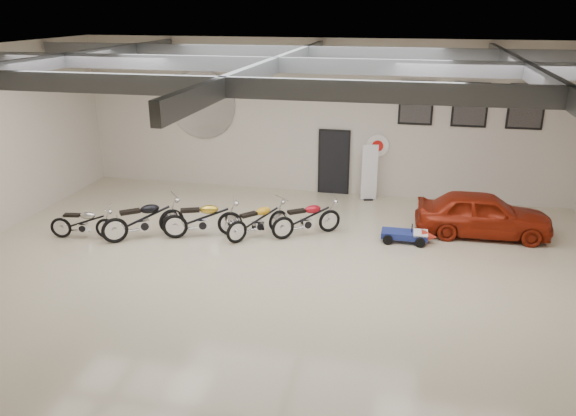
% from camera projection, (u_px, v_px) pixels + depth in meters
% --- Properties ---
extents(floor, '(16.00, 12.00, 0.01)m').
position_uv_depth(floor, '(277.00, 268.00, 13.48)').
color(floor, '#B5AD8B').
rests_on(floor, ground).
extents(ceiling, '(16.00, 12.00, 0.01)m').
position_uv_depth(ceiling, '(276.00, 53.00, 11.78)').
color(ceiling, slate).
rests_on(ceiling, back_wall).
extents(back_wall, '(16.00, 0.02, 5.00)m').
position_uv_depth(back_wall, '(320.00, 118.00, 18.14)').
color(back_wall, beige).
rests_on(back_wall, floor).
extents(ceiling_beams, '(15.80, 11.80, 0.32)m').
position_uv_depth(ceiling_beams, '(276.00, 65.00, 11.87)').
color(ceiling_beams, slate).
rests_on(ceiling_beams, ceiling).
extents(door, '(0.92, 0.08, 2.10)m').
position_uv_depth(door, '(334.00, 163.00, 18.49)').
color(door, black).
rests_on(door, back_wall).
extents(logo_plaque, '(2.30, 0.06, 1.16)m').
position_uv_depth(logo_plaque, '(202.00, 105.00, 18.81)').
color(logo_plaque, silver).
rests_on(logo_plaque, back_wall).
extents(poster_left, '(1.05, 0.08, 1.35)m').
position_uv_depth(poster_left, '(416.00, 103.00, 17.29)').
color(poster_left, black).
rests_on(poster_left, back_wall).
extents(poster_mid, '(1.05, 0.08, 1.35)m').
position_uv_depth(poster_mid, '(470.00, 105.00, 16.97)').
color(poster_mid, black).
rests_on(poster_mid, back_wall).
extents(poster_right, '(1.05, 0.08, 1.35)m').
position_uv_depth(poster_right, '(526.00, 107.00, 16.64)').
color(poster_right, black).
rests_on(poster_right, back_wall).
extents(oil_sign, '(0.72, 0.10, 0.72)m').
position_uv_depth(oil_sign, '(378.00, 146.00, 17.98)').
color(oil_sign, white).
rests_on(oil_sign, back_wall).
extents(banner_stand, '(0.53, 0.32, 1.84)m').
position_uv_depth(banner_stand, '(369.00, 172.00, 17.87)').
color(banner_stand, white).
rests_on(banner_stand, floor).
extents(motorcycle_silver, '(1.84, 0.84, 0.92)m').
position_uv_depth(motorcycle_silver, '(83.00, 222.00, 15.04)').
color(motorcycle_silver, silver).
rests_on(motorcycle_silver, floor).
extents(motorcycle_black, '(2.12, 1.87, 1.13)m').
position_uv_depth(motorcycle_black, '(143.00, 219.00, 15.01)').
color(motorcycle_black, silver).
rests_on(motorcycle_black, floor).
extents(motorcycle_gold, '(2.20, 1.35, 1.09)m').
position_uv_depth(motorcycle_gold, '(202.00, 218.00, 15.10)').
color(motorcycle_gold, silver).
rests_on(motorcycle_gold, floor).
extents(motorcycle_yellow, '(1.71, 1.84, 1.00)m').
position_uv_depth(motorcycle_yellow, '(258.00, 220.00, 15.09)').
color(motorcycle_yellow, silver).
rests_on(motorcycle_yellow, floor).
extents(motorcycle_red, '(1.98, 1.64, 1.03)m').
position_uv_depth(motorcycle_red, '(307.00, 218.00, 15.20)').
color(motorcycle_red, silver).
rests_on(motorcycle_red, floor).
extents(go_kart, '(1.49, 0.67, 0.54)m').
position_uv_depth(go_kart, '(409.00, 233.00, 14.85)').
color(go_kart, navy).
rests_on(go_kart, floor).
extents(vintage_car, '(1.55, 3.62, 1.22)m').
position_uv_depth(vintage_car, '(483.00, 214.00, 15.21)').
color(vintage_car, maroon).
rests_on(vintage_car, floor).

